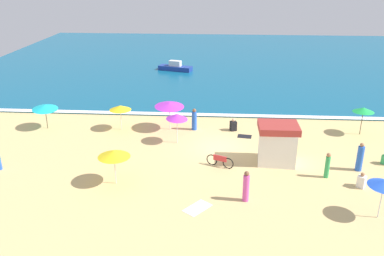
# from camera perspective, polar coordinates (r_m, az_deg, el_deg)

# --- Properties ---
(ground_plane) EXTENTS (60.00, 60.00, 0.00)m
(ground_plane) POSITION_cam_1_polar(r_m,az_deg,el_deg) (28.22, 3.61, -2.67)
(ground_plane) COLOR #D8B775
(ocean_water) EXTENTS (60.00, 44.00, 0.10)m
(ocean_water) POSITION_cam_1_polar(r_m,az_deg,el_deg) (54.96, 3.88, 9.45)
(ocean_water) COLOR #0F567A
(ocean_water) RESTS_ON ground_plane
(wave_breaker_foam) EXTENTS (57.00, 0.70, 0.01)m
(wave_breaker_foam) POSITION_cam_1_polar(r_m,az_deg,el_deg) (34.03, 3.71, 1.85)
(wave_breaker_foam) COLOR white
(wave_breaker_foam) RESTS_ON ocean_water
(lifeguard_cabana) EXTENTS (2.45, 2.08, 2.58)m
(lifeguard_cabana) POSITION_cam_1_polar(r_m,az_deg,el_deg) (26.05, 11.84, -2.08)
(lifeguard_cabana) COLOR white
(lifeguard_cabana) RESTS_ON ground_plane
(beach_umbrella_0) EXTENTS (2.62, 2.63, 1.97)m
(beach_umbrella_0) POSITION_cam_1_polar(r_m,az_deg,el_deg) (32.77, -19.89, 2.77)
(beach_umbrella_0) COLOR #4C3823
(beach_umbrella_0) RESTS_ON ground_plane
(beach_umbrella_1) EXTENTS (2.14, 2.13, 2.20)m
(beach_umbrella_1) POSITION_cam_1_polar(r_m,az_deg,el_deg) (28.16, -2.12, 1.61)
(beach_umbrella_1) COLOR silver
(beach_umbrella_1) RESTS_ON ground_plane
(beach_umbrella_2) EXTENTS (2.92, 2.93, 2.22)m
(beach_umbrella_2) POSITION_cam_1_polar(r_m,az_deg,el_deg) (30.60, -3.18, 3.29)
(beach_umbrella_2) COLOR silver
(beach_umbrella_2) RESTS_ON ground_plane
(beach_umbrella_4) EXTENTS (2.16, 2.16, 1.94)m
(beach_umbrella_4) POSITION_cam_1_polar(r_m,az_deg,el_deg) (31.05, -10.01, 2.82)
(beach_umbrella_4) COLOR silver
(beach_umbrella_4) RESTS_ON ground_plane
(beach_umbrella_5) EXTENTS (2.14, 2.14, 2.10)m
(beach_umbrella_5) POSITION_cam_1_polar(r_m,az_deg,el_deg) (32.12, 22.87, 2.36)
(beach_umbrella_5) COLOR #4C3823
(beach_umbrella_5) RESTS_ON ground_plane
(beach_umbrella_6) EXTENTS (2.15, 2.15, 2.13)m
(beach_umbrella_6) POSITION_cam_1_polar(r_m,az_deg,el_deg) (21.75, 25.29, -7.02)
(beach_umbrella_6) COLOR silver
(beach_umbrella_6) RESTS_ON ground_plane
(beach_umbrella_7) EXTENTS (2.29, 2.29, 2.06)m
(beach_umbrella_7) POSITION_cam_1_polar(r_m,az_deg,el_deg) (23.19, -10.87, -3.57)
(beach_umbrella_7) COLOR silver
(beach_umbrella_7) RESTS_ON ground_plane
(parked_bicycle) EXTENTS (1.70, 0.76, 0.76)m
(parked_bicycle) POSITION_cam_1_polar(r_m,az_deg,el_deg) (25.41, 3.93, -4.60)
(parked_bicycle) COLOR black
(parked_bicycle) RESTS_ON ground_plane
(beachgoer_0) EXTENTS (0.39, 0.39, 1.69)m
(beachgoer_0) POSITION_cam_1_polar(r_m,az_deg,el_deg) (30.87, 0.32, 1.15)
(beachgoer_0) COLOR blue
(beachgoer_0) RESTS_ON ground_plane
(beachgoer_1) EXTENTS (0.57, 0.57, 0.97)m
(beachgoer_1) POSITION_cam_1_polar(r_m,az_deg,el_deg) (31.00, 5.80, 0.38)
(beachgoer_1) COLOR black
(beachgoer_1) RESTS_ON ground_plane
(beachgoer_3) EXTENTS (0.44, 0.44, 1.75)m
(beachgoer_3) POSITION_cam_1_polar(r_m,az_deg,el_deg) (21.79, 7.57, -8.15)
(beachgoer_3) COLOR #D84CA5
(beachgoer_3) RESTS_ON ground_plane
(beachgoer_4) EXTENTS (0.47, 0.47, 1.81)m
(beachgoer_4) POSITION_cam_1_polar(r_m,az_deg,el_deg) (26.70, 22.44, -3.87)
(beachgoer_4) COLOR blue
(beachgoer_4) RESTS_ON ground_plane
(beachgoer_6) EXTENTS (0.59, 0.59, 0.91)m
(beachgoer_6) POSITION_cam_1_polar(r_m,az_deg,el_deg) (24.96, 22.64, -6.86)
(beachgoer_6) COLOR white
(beachgoer_6) RESTS_ON ground_plane
(beachgoer_8) EXTENTS (0.39, 0.39, 1.58)m
(beachgoer_8) POSITION_cam_1_polar(r_m,az_deg,el_deg) (25.19, 18.41, -5.00)
(beachgoer_8) COLOR green
(beachgoer_8) RESTS_ON ground_plane
(beachgoer_9) EXTENTS (0.51, 0.51, 0.90)m
(beachgoer_9) POSITION_cam_1_polar(r_m,az_deg,el_deg) (28.83, 13.71, -1.88)
(beachgoer_9) COLOR green
(beachgoer_9) RESTS_ON ground_plane
(beach_towel_0) EXTENTS (1.58, 1.68, 0.01)m
(beach_towel_0) POSITION_cam_1_polar(r_m,az_deg,el_deg) (21.42, 0.77, -11.11)
(beach_towel_0) COLOR white
(beach_towel_0) RESTS_ON ground_plane
(beach_towel_1) EXTENTS (1.11, 0.87, 0.01)m
(beach_towel_1) POSITION_cam_1_polar(r_m,az_deg,el_deg) (30.13, 7.36, -1.17)
(beach_towel_1) COLOR black
(beach_towel_1) RESTS_ON ground_plane
(small_boat_0) EXTENTS (4.15, 2.29, 1.16)m
(small_boat_0) POSITION_cam_1_polar(r_m,az_deg,el_deg) (49.00, -2.35, 8.50)
(small_boat_0) COLOR navy
(small_boat_0) RESTS_ON ocean_water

